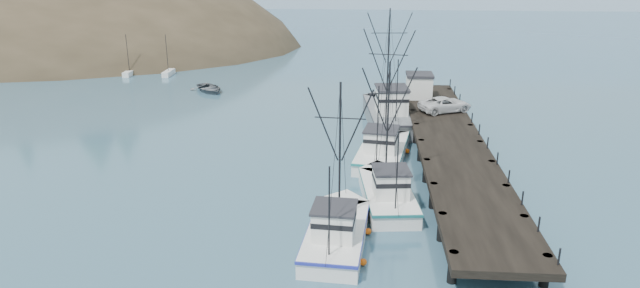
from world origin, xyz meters
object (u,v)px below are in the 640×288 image
object	(u,v)px
pier	(450,144)
pier_shed	(419,85)
trawler_mid	(337,231)
trawler_near	(387,192)
work_vessel	(388,113)
trawler_far	(383,149)
pickup_truck	(445,104)
motorboat	(209,91)

from	to	relation	value
pier	pier_shed	world-z (taller)	pier_shed
trawler_mid	pier	bearing A→B (deg)	59.06
trawler_near	trawler_mid	distance (m)	7.39
trawler_near	work_vessel	xyz separation A→B (m)	(0.85, 20.70, 0.41)
pier	trawler_far	distance (m)	6.05
trawler_mid	pickup_truck	world-z (taller)	trawler_mid
trawler_far	pier_shed	world-z (taller)	trawler_far
trawler_near	work_vessel	world-z (taller)	work_vessel
pier	trawler_far	world-z (taller)	trawler_far
work_vessel	pier_shed	bearing A→B (deg)	48.16
trawler_near	pier_shed	xyz separation A→B (m)	(4.45, 24.73, 2.60)
trawler_near	trawler_far	size ratio (longest dim) A/B	0.88
motorboat	pier_shed	bearing A→B (deg)	-55.00
pier	motorboat	size ratio (longest dim) A/B	7.67
trawler_far	pier_shed	distance (m)	15.73
work_vessel	pier	bearing A→B (deg)	-66.02
trawler_near	pier_shed	size ratio (longest dim) A/B	3.42
pier	trawler_mid	distance (m)	18.38
pickup_truck	trawler_far	bearing A→B (deg)	119.51
work_vessel	motorboat	bearing A→B (deg)	150.83
trawler_far	work_vessel	bearing A→B (deg)	85.53
trawler_mid	pier_shed	world-z (taller)	trawler_mid
trawler_mid	motorboat	distance (m)	44.63
trawler_near	motorboat	world-z (taller)	trawler_near
pier_shed	motorboat	xyz separation A→B (m)	(-27.06, 9.07, -3.42)
trawler_near	motorboat	size ratio (longest dim) A/B	1.91
work_vessel	pickup_truck	size ratio (longest dim) A/B	2.69
pier_shed	motorboat	bearing A→B (deg)	161.48
trawler_mid	work_vessel	world-z (taller)	work_vessel
pier	motorboat	world-z (taller)	pier
trawler_far	motorboat	distance (m)	32.93
trawler_near	trawler_mid	bearing A→B (deg)	-118.11
trawler_mid	work_vessel	distance (m)	27.57
trawler_near	pier_shed	world-z (taller)	trawler_near
trawler_near	motorboat	distance (m)	40.67
trawler_near	motorboat	bearing A→B (deg)	123.78
trawler_near	pickup_truck	size ratio (longest dim) A/B	1.95
pier	trawler_mid	size ratio (longest dim) A/B	4.01
trawler_near	work_vessel	size ratio (longest dim) A/B	0.72
pickup_truck	motorboat	xyz separation A→B (m)	(-29.30, 14.92, -2.78)
trawler_near	pier_shed	bearing A→B (deg)	79.79
trawler_mid	work_vessel	size ratio (longest dim) A/B	0.73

